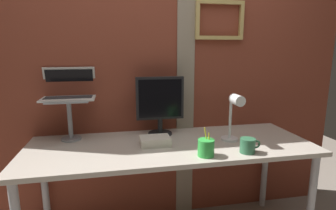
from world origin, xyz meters
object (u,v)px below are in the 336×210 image
coffee_mug (248,146)px  monitor (160,102)px  laptop (69,90)px  desk_lamp (234,113)px  pen_cup (206,148)px

coffee_mug → monitor: bearing=134.9°
laptop → coffee_mug: laptop is taller
laptop → coffee_mug: (1.11, -0.54, -0.30)m
monitor → desk_lamp: size_ratio=1.28×
laptop → monitor: bearing=-5.8°
monitor → pen_cup: 0.55m
laptop → pen_cup: (0.84, -0.54, -0.30)m
monitor → desk_lamp: (0.46, -0.28, -0.04)m
laptop → desk_lamp: (1.10, -0.35, -0.14)m
monitor → coffee_mug: bearing=-45.1°
monitor → coffee_mug: 0.70m
pen_cup → coffee_mug: 0.27m
pen_cup → coffee_mug: pen_cup is taller
desk_lamp → coffee_mug: 0.25m
laptop → coffee_mug: 1.28m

